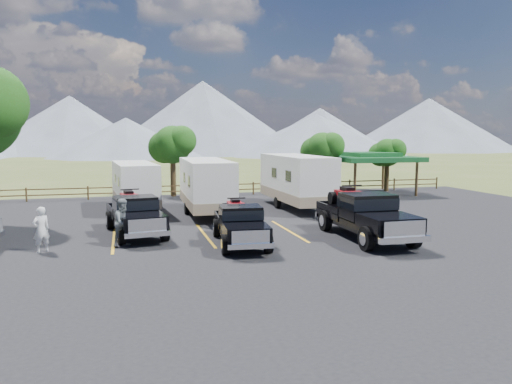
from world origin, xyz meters
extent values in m
plane|color=#445524|center=(0.00, 0.00, 0.00)|extent=(320.00, 320.00, 0.00)
cube|color=black|center=(0.00, 3.00, 0.02)|extent=(44.00, 34.00, 0.04)
cube|color=gold|center=(-6.00, 4.00, 0.04)|extent=(0.12, 5.50, 0.01)
cube|color=gold|center=(-2.00, 4.00, 0.04)|extent=(0.12, 5.50, 0.01)
cube|color=gold|center=(2.00, 4.00, 0.04)|extent=(0.12, 5.50, 0.01)
cube|color=gold|center=(6.00, 4.00, 0.04)|extent=(0.12, 5.50, 0.01)
cylinder|color=#2E2012|center=(9.00, 17.00, 1.40)|extent=(0.39, 0.39, 2.80)
sphere|color=#204D13|center=(9.00, 17.00, 3.50)|extent=(2.52, 2.52, 2.52)
sphere|color=#204D13|center=(9.54, 16.55, 3.77)|extent=(1.98, 1.98, 1.98)
sphere|color=#204D13|center=(8.50, 17.40, 3.32)|extent=(2.16, 2.16, 2.16)
cylinder|color=#2E2012|center=(15.00, 18.00, 1.26)|extent=(0.38, 0.38, 2.52)
sphere|color=#204D13|center=(15.00, 18.00, 3.15)|extent=(2.24, 2.24, 2.24)
sphere|color=#204D13|center=(15.48, 17.60, 3.39)|extent=(1.76, 1.76, 1.76)
sphere|color=#204D13|center=(14.55, 18.35, 2.99)|extent=(1.92, 1.92, 1.92)
cylinder|color=#2E2012|center=(-2.00, 19.00, 1.54)|extent=(0.41, 0.41, 3.08)
sphere|color=#204D13|center=(-2.00, 19.00, 3.85)|extent=(2.80, 2.80, 2.80)
sphere|color=#204D13|center=(-1.40, 18.50, 4.15)|extent=(2.20, 2.20, 2.20)
sphere|color=#204D13|center=(-2.56, 19.44, 3.65)|extent=(2.40, 2.40, 2.40)
cylinder|color=brown|center=(-12.00, 18.50, 0.50)|extent=(0.12, 0.12, 1.00)
cylinder|color=brown|center=(-8.00, 18.50, 0.50)|extent=(0.12, 0.12, 1.00)
cylinder|color=brown|center=(-4.00, 18.50, 0.50)|extent=(0.12, 0.12, 1.00)
cylinder|color=brown|center=(0.00, 18.50, 0.50)|extent=(0.12, 0.12, 1.00)
cylinder|color=brown|center=(4.00, 18.50, 0.50)|extent=(0.12, 0.12, 1.00)
cylinder|color=brown|center=(8.00, 18.50, 0.50)|extent=(0.12, 0.12, 1.00)
cylinder|color=brown|center=(12.00, 18.50, 0.50)|extent=(0.12, 0.12, 1.00)
cylinder|color=brown|center=(16.00, 18.50, 0.50)|extent=(0.12, 0.12, 1.00)
cylinder|color=brown|center=(20.00, 18.50, 0.50)|extent=(0.12, 0.12, 1.00)
cube|color=brown|center=(2.00, 18.50, 0.45)|extent=(36.00, 0.06, 0.08)
cube|color=brown|center=(2.00, 18.50, 0.85)|extent=(36.00, 0.06, 0.08)
cylinder|color=brown|center=(10.50, 14.50, 1.30)|extent=(0.20, 0.20, 2.60)
cylinder|color=brown|center=(10.50, 19.50, 1.30)|extent=(0.20, 0.20, 2.60)
cylinder|color=brown|center=(15.50, 14.50, 1.30)|extent=(0.20, 0.20, 2.60)
cylinder|color=brown|center=(15.50, 19.50, 1.30)|extent=(0.20, 0.20, 2.60)
cube|color=#175225|center=(13.00, 17.00, 2.75)|extent=(6.20, 6.20, 0.35)
cube|color=#175225|center=(13.00, 17.00, 3.05)|extent=(3.50, 3.50, 0.35)
cone|color=slate|center=(-18.00, 112.00, 7.00)|extent=(44.00, 44.00, 14.00)
cone|color=slate|center=(14.00, 108.00, 9.00)|extent=(52.00, 52.00, 18.00)
cone|color=slate|center=(48.00, 114.00, 6.00)|extent=(40.00, 40.00, 12.00)
cone|color=slate|center=(80.00, 110.00, 7.50)|extent=(50.00, 50.00, 15.00)
cone|color=slate|center=(-5.00, 87.00, 4.00)|extent=(32.00, 32.00, 8.00)
cone|color=slate|center=(35.00, 84.00, 4.50)|extent=(40.00, 40.00, 9.00)
cube|color=black|center=(-5.05, 4.95, 0.64)|extent=(2.56, 5.68, 0.35)
cube|color=black|center=(-4.78, 3.13, 1.00)|extent=(2.08, 1.98, 0.48)
cube|color=black|center=(-5.03, 4.84, 1.34)|extent=(2.01, 1.75, 0.96)
cube|color=black|center=(-5.03, 4.84, 1.48)|extent=(2.05, 1.81, 0.43)
cube|color=black|center=(-5.31, 6.66, 0.91)|extent=(2.17, 2.55, 0.53)
cube|color=silver|center=(-4.63, 2.16, 0.95)|extent=(1.53, 0.30, 0.53)
cube|color=silver|center=(-4.62, 2.10, 0.59)|extent=(1.89, 0.45, 0.21)
cube|color=silver|center=(-5.48, 7.80, 0.59)|extent=(1.88, 0.43, 0.21)
cylinder|color=black|center=(-5.66, 2.94, 0.47)|extent=(0.41, 0.90, 0.86)
cylinder|color=black|center=(-3.88, 3.21, 0.47)|extent=(0.41, 0.90, 0.86)
cylinder|color=black|center=(-6.23, 6.70, 0.47)|extent=(0.41, 0.90, 0.86)
cylinder|color=black|center=(-4.44, 6.97, 0.47)|extent=(0.41, 0.90, 0.86)
cube|color=maroon|center=(-5.31, 6.66, 1.56)|extent=(0.85, 1.33, 0.34)
cube|color=black|center=(-5.31, 6.66, 1.80)|extent=(0.49, 0.77, 0.17)
cube|color=maroon|center=(-5.23, 6.14, 1.65)|extent=(0.81, 0.45, 0.21)
cylinder|color=black|center=(-5.24, 6.23, 1.99)|extent=(0.86, 0.19, 0.06)
cylinder|color=black|center=(-5.66, 6.07, 1.37)|extent=(0.33, 0.57, 0.54)
cylinder|color=black|center=(-4.80, 6.20, 1.37)|extent=(0.33, 0.57, 0.54)
cylinder|color=black|center=(-5.81, 7.12, 1.37)|extent=(0.33, 0.57, 0.54)
cylinder|color=black|center=(-4.96, 7.25, 1.37)|extent=(0.33, 0.57, 0.54)
cube|color=black|center=(-0.87, 1.78, 0.60)|extent=(2.02, 5.14, 0.32)
cube|color=black|center=(-1.01, 0.10, 0.92)|extent=(1.82, 1.72, 0.44)
cube|color=black|center=(-0.88, 1.68, 1.23)|extent=(1.76, 1.50, 0.88)
cube|color=black|center=(-0.88, 1.68, 1.36)|extent=(1.80, 1.56, 0.40)
cube|color=black|center=(-0.74, 3.37, 0.84)|extent=(1.86, 2.25, 0.48)
cube|color=silver|center=(-1.08, -0.80, 0.88)|extent=(1.41, 0.18, 0.48)
cube|color=silver|center=(-1.08, -0.85, 0.54)|extent=(1.73, 0.30, 0.19)
cube|color=silver|center=(-0.65, 4.42, 0.54)|extent=(1.73, 0.28, 0.19)
cylinder|color=black|center=(-1.84, 0.11, 0.44)|extent=(0.33, 0.81, 0.79)
cylinder|color=black|center=(-0.18, -0.02, 0.44)|extent=(0.33, 0.81, 0.79)
cylinder|color=black|center=(-1.55, 3.59, 0.44)|extent=(0.33, 0.81, 0.79)
cylinder|color=black|center=(0.10, 3.46, 0.44)|extent=(0.33, 0.81, 0.79)
cube|color=maroon|center=(-0.74, 3.37, 1.43)|extent=(0.71, 1.19, 0.31)
cube|color=black|center=(-0.74, 3.37, 1.65)|extent=(0.40, 0.69, 0.16)
cube|color=maroon|center=(-0.78, 2.88, 1.52)|extent=(0.73, 0.36, 0.19)
cylinder|color=black|center=(-0.77, 2.97, 1.83)|extent=(0.80, 0.12, 0.05)
cylinder|color=black|center=(-1.17, 2.91, 1.26)|extent=(0.27, 0.51, 0.49)
cylinder|color=black|center=(-0.38, 2.85, 1.26)|extent=(0.27, 0.51, 0.49)
cylinder|color=black|center=(-1.10, 3.88, 1.26)|extent=(0.27, 0.51, 0.49)
cylinder|color=black|center=(-0.31, 3.82, 1.26)|extent=(0.27, 0.51, 0.49)
cube|color=black|center=(4.69, 1.48, 0.72)|extent=(2.05, 6.20, 0.39)
cube|color=black|center=(4.67, -0.60, 1.12)|extent=(2.10, 1.97, 0.54)
cube|color=black|center=(4.69, 1.35, 1.50)|extent=(2.05, 1.71, 1.08)
cube|color=black|center=(4.69, 1.35, 1.67)|extent=(2.10, 1.77, 0.49)
cube|color=black|center=(4.71, 3.43, 1.02)|extent=(2.10, 2.62, 0.60)
cube|color=silver|center=(4.66, -1.71, 1.07)|extent=(1.74, 0.10, 0.60)
cube|color=silver|center=(4.66, -1.77, 0.66)|extent=(2.13, 0.21, 0.24)
cube|color=silver|center=(4.72, 4.73, 0.66)|extent=(2.13, 0.19, 0.24)
cylinder|color=black|center=(3.65, -0.66, 0.53)|extent=(0.33, 0.98, 0.98)
cylinder|color=black|center=(5.69, -0.67, 0.53)|extent=(0.33, 0.98, 0.98)
cylinder|color=black|center=(3.69, 3.64, 0.53)|extent=(0.33, 0.98, 0.98)
cylinder|color=black|center=(5.73, 3.62, 0.53)|extent=(0.33, 0.98, 0.98)
cube|color=maroon|center=(4.71, 3.43, 1.75)|extent=(0.77, 1.42, 0.38)
cube|color=black|center=(4.71, 3.43, 2.02)|extent=(0.44, 0.82, 0.20)
cube|color=maroon|center=(4.70, 2.84, 1.86)|extent=(0.87, 0.39, 0.24)
cylinder|color=black|center=(4.70, 2.95, 2.24)|extent=(0.98, 0.07, 0.07)
cylinder|color=black|center=(4.21, 2.84, 1.54)|extent=(0.29, 0.61, 0.61)
cylinder|color=black|center=(5.19, 2.83, 1.54)|extent=(0.29, 0.61, 0.61)
cylinder|color=black|center=(4.22, 4.03, 1.54)|extent=(0.29, 0.61, 0.61)
cylinder|color=black|center=(5.20, 4.02, 1.54)|extent=(0.29, 0.61, 0.61)
cube|color=silver|center=(-4.90, 12.48, 1.72)|extent=(2.72, 6.80, 2.39)
cube|color=gray|center=(-4.90, 12.48, 0.79)|extent=(2.74, 6.83, 0.53)
cube|color=black|center=(-5.82, 10.73, 1.96)|extent=(0.09, 0.79, 0.53)
cube|color=black|center=(-3.68, 10.93, 1.96)|extent=(0.09, 0.79, 0.53)
cylinder|color=black|center=(-5.92, 12.65, 0.35)|extent=(0.28, 0.64, 0.62)
cylinder|color=black|center=(-3.93, 12.83, 0.35)|extent=(0.28, 0.64, 0.62)
cube|color=black|center=(-4.52, 8.38, 0.48)|extent=(0.25, 1.59, 0.09)
cube|color=silver|center=(-0.99, 9.92, 1.87)|extent=(2.43, 7.25, 2.60)
cube|color=gray|center=(-0.99, 9.92, 0.86)|extent=(2.45, 7.29, 0.58)
cube|color=black|center=(-2.19, 8.14, 2.13)|extent=(0.03, 0.87, 0.58)
cube|color=black|center=(0.14, 8.10, 2.13)|extent=(0.03, 0.87, 0.58)
cylinder|color=black|center=(-2.07, 10.23, 0.38)|extent=(0.25, 0.68, 0.67)
cylinder|color=black|center=(0.10, 10.19, 0.38)|extent=(0.25, 0.68, 0.67)
cube|color=black|center=(-1.07, 5.45, 0.52)|extent=(0.14, 1.73, 0.10)
cube|color=silver|center=(4.79, 10.89, 1.95)|extent=(2.56, 7.59, 2.72)
cube|color=gray|center=(4.79, 10.89, 0.90)|extent=(2.58, 7.63, 0.60)
cube|color=black|center=(3.61, 8.98, 2.22)|extent=(0.04, 0.91, 0.60)
cube|color=black|center=(6.05, 9.03, 2.22)|extent=(0.04, 0.91, 0.60)
cylinder|color=black|center=(3.65, 11.17, 0.39)|extent=(0.26, 0.71, 0.70)
cylinder|color=black|center=(5.92, 11.21, 0.39)|extent=(0.26, 0.71, 0.70)
cube|color=black|center=(4.88, 6.21, 0.54)|extent=(0.16, 1.81, 0.10)
imported|color=silver|center=(-8.64, 2.35, 0.93)|extent=(0.78, 0.70, 1.79)
imported|color=slate|center=(-5.55, 2.65, 1.02)|extent=(1.21, 1.16, 1.96)
camera|label=1|loc=(-5.44, -18.11, 4.59)|focal=35.00mm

